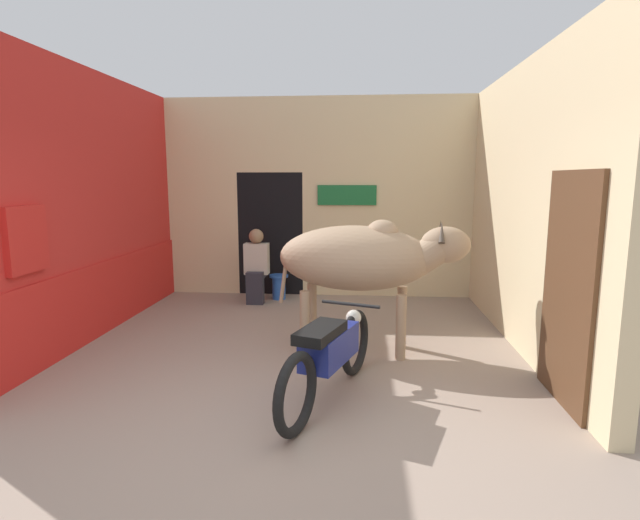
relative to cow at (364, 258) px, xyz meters
The scene contains 8 objects.
ground_plane 2.38m from the cow, 110.69° to the right, with size 30.00×30.00×0.00m, color gray.
wall_left_shopfront 3.39m from the cow, behind, with size 0.25×4.69×3.22m.
wall_back_with_doorway 3.14m from the cow, 109.23° to the left, with size 4.99×0.93×3.22m.
wall_right_with_door 1.93m from the cow, ahead, with size 0.22×4.69×3.22m.
cow is the anchor object (origin of this frame).
motorcycle_near 1.48m from the cow, 102.38° to the right, with size 0.80×1.87×0.76m.
shopkeeper_seated 2.72m from the cow, 128.14° to the left, with size 0.37×0.34×1.15m.
plastic_stool 2.83m from the cow, 119.80° to the left, with size 0.30×0.30×0.40m.
Camera 1 is at (0.73, -3.43, 1.92)m, focal length 28.00 mm.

